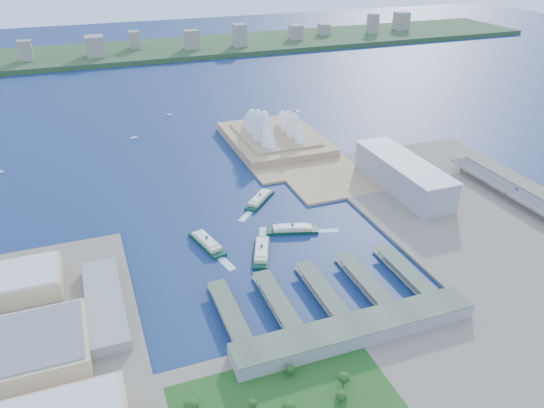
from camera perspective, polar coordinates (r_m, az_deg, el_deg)
name	(u,v)px	position (r m, az deg, el deg)	size (l,w,h in m)	color
ground	(276,254)	(525.02, 0.43, -5.43)	(3000.00, 3000.00, 0.00)	#101D4C
east_land	(507,233)	(607.87, 23.93, -2.92)	(240.00, 500.00, 3.00)	#796F5D
peninsula	(281,147)	(775.22, 1.00, 6.13)	(135.00, 220.00, 3.00)	tan
far_shore	(137,52)	(1426.91, -14.30, 15.61)	(2200.00, 260.00, 12.00)	#2D4926
opera_house	(275,123)	(781.23, 0.31, 8.70)	(134.00, 180.00, 58.00)	white
toaster_building	(403,175)	(660.09, 13.91, 3.07)	(45.00, 155.00, 35.00)	gray
ferry_wharves	(321,291)	(470.89, 5.34, -9.29)	(184.00, 90.00, 9.30)	#47543F
terminal_building	(356,330)	(427.84, 9.01, -13.27)	(200.00, 28.00, 12.00)	gray
far_skyline	(137,39)	(1401.11, -14.35, 16.79)	(1900.00, 140.00, 55.00)	gray
ferry_a	(207,241)	(540.04, -7.03, -3.96)	(14.39, 56.52, 10.69)	#0D3421
ferry_b	(260,198)	(620.24, -1.31, 0.70)	(14.00, 54.99, 10.40)	#0D3421
ferry_c	(262,249)	(522.44, -1.13, -4.92)	(14.47, 56.85, 10.75)	#0D3421
ferry_d	(292,228)	(559.34, 2.21, -2.57)	(13.72, 53.90, 10.19)	#0D3421
boat_b	(134,138)	(838.79, -14.64, 6.93)	(3.57, 10.21, 2.76)	white
boat_c	(297,111)	(934.47, 2.75, 9.94)	(3.97, 13.62, 3.06)	white
boat_e	(169,115)	(933.38, -11.00, 9.42)	(3.11, 9.77, 2.40)	white
car_c	(517,189)	(680.08, 24.83, 1.48)	(1.78, 4.37, 1.27)	slate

